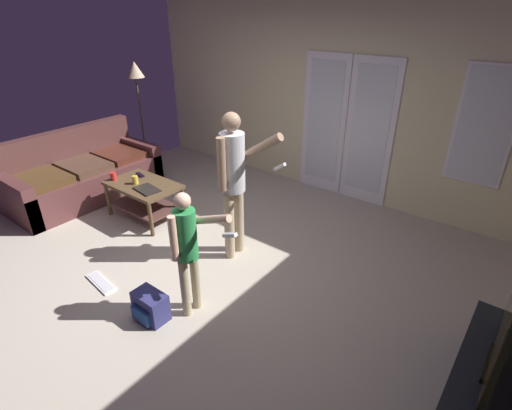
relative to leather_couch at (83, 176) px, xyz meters
name	(u,v)px	position (x,y,z in m)	size (l,w,h in m)	color
ground_plane	(198,264)	(2.53, -0.20, -0.32)	(6.24, 5.31, 0.02)	#B4AA99
wall_back_with_doors	(328,97)	(2.60, 2.42, 1.07)	(6.24, 0.09, 2.86)	beige
leather_couch	(83,176)	(0.00, 0.00, 0.00)	(0.95, 2.09, 0.94)	#532D2D
coffee_table	(144,193)	(1.23, 0.14, 0.04)	(0.96, 0.60, 0.49)	brown
tv_stand	(482,390)	(5.35, -0.24, -0.09)	(0.40, 1.33, 0.45)	black
flat_screen_tv	(508,324)	(5.35, -0.24, 0.51)	(0.08, 1.05, 0.75)	black
person_adult	(234,175)	(2.74, 0.22, 0.67)	(0.65, 0.47, 1.64)	tan
person_child	(188,245)	(3.04, -0.75, 0.42)	(0.55, 0.33, 1.22)	tan
floor_lamp	(136,79)	(-0.33, 1.38, 1.16)	(0.29, 0.29, 1.74)	#292731
backpack	(150,306)	(2.80, -1.05, -0.18)	(0.32, 0.23, 0.27)	navy
loose_keyboard	(101,283)	(1.99, -1.06, -0.30)	(0.45, 0.18, 0.02)	white
laptop_closed	(147,189)	(1.44, 0.05, 0.18)	(0.34, 0.22, 0.02)	black
cup_near_edge	(113,176)	(0.84, -0.02, 0.23)	(0.08, 0.08, 0.10)	red
cup_by_laptop	(135,180)	(1.17, 0.08, 0.23)	(0.07, 0.07, 0.11)	gold
tv_remote_black	(140,175)	(1.00, 0.28, 0.19)	(0.17, 0.05, 0.02)	black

